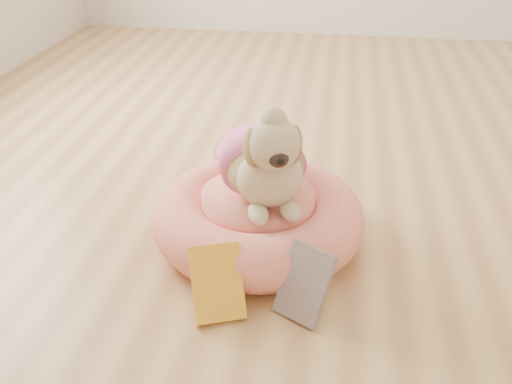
# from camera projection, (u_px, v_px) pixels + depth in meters

# --- Properties ---
(floor) EXTENTS (4.50, 4.50, 0.00)m
(floor) POSITION_uv_depth(u_px,v_px,m) (320.00, 171.00, 2.41)
(floor) COLOR #B17D4A
(floor) RESTS_ON ground
(pet_bed) EXTENTS (0.71, 0.71, 0.18)m
(pet_bed) POSITION_uv_depth(u_px,v_px,m) (258.00, 217.00, 1.93)
(pet_bed) COLOR #FF8D63
(pet_bed) RESTS_ON floor
(dog) EXTENTS (0.48, 0.57, 0.36)m
(dog) POSITION_uv_depth(u_px,v_px,m) (264.00, 144.00, 1.79)
(dog) COLOR brown
(dog) RESTS_ON pet_bed
(book_yellow) EXTENTS (0.19, 0.19, 0.19)m
(book_yellow) POSITION_uv_depth(u_px,v_px,m) (217.00, 283.00, 1.61)
(book_yellow) COLOR #FFF61A
(book_yellow) RESTS_ON floor
(book_white) EXTENTS (0.18, 0.17, 0.20)m
(book_white) POSITION_uv_depth(u_px,v_px,m) (305.00, 284.00, 1.60)
(book_white) COLOR silver
(book_white) RESTS_ON floor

